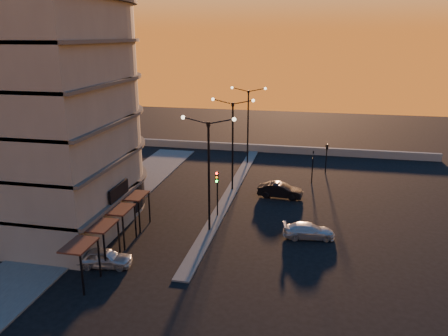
% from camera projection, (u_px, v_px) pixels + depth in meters
% --- Properties ---
extents(ground, '(120.00, 120.00, 0.00)m').
position_uv_depth(ground, '(209.00, 231.00, 35.86)').
color(ground, black).
rests_on(ground, ground).
extents(sidewalk_west, '(5.00, 40.00, 0.12)m').
position_uv_depth(sidewalk_west, '(113.00, 203.00, 41.66)').
color(sidewalk_west, '#494946').
rests_on(sidewalk_west, ground).
extents(median, '(1.20, 36.00, 0.12)m').
position_uv_depth(median, '(232.00, 190.00, 45.20)').
color(median, '#494946').
rests_on(median, ground).
extents(parapet, '(44.00, 0.50, 1.00)m').
position_uv_depth(parapet, '(269.00, 149.00, 59.65)').
color(parapet, gray).
rests_on(parapet, ground).
extents(building, '(14.35, 17.08, 25.00)m').
position_uv_depth(building, '(40.00, 80.00, 35.16)').
color(building, slate).
rests_on(building, ground).
extents(streetlamp_near, '(4.32, 0.32, 9.51)m').
position_uv_depth(streetlamp_near, '(209.00, 166.00, 34.22)').
color(streetlamp_near, black).
rests_on(streetlamp_near, ground).
extents(streetlamp_mid, '(4.32, 0.32, 9.51)m').
position_uv_depth(streetlamp_mid, '(233.00, 137.00, 43.58)').
color(streetlamp_mid, black).
rests_on(streetlamp_mid, ground).
extents(streetlamp_far, '(4.32, 0.32, 9.51)m').
position_uv_depth(streetlamp_far, '(248.00, 119.00, 52.94)').
color(streetlamp_far, black).
rests_on(streetlamp_far, ground).
extents(traffic_light_main, '(0.28, 0.44, 4.25)m').
position_uv_depth(traffic_light_main, '(217.00, 186.00, 37.70)').
color(traffic_light_main, black).
rests_on(traffic_light_main, ground).
extents(signal_east_a, '(0.13, 0.16, 3.60)m').
position_uv_depth(signal_east_a, '(313.00, 166.00, 46.82)').
color(signal_east_a, black).
rests_on(signal_east_a, ground).
extents(signal_east_b, '(0.42, 1.99, 3.60)m').
position_uv_depth(signal_east_b, '(327.00, 147.00, 49.93)').
color(signal_east_b, black).
rests_on(signal_east_b, ground).
extents(car_hatchback, '(3.99, 2.07, 1.30)m').
position_uv_depth(car_hatchback, '(105.00, 258.00, 30.19)').
color(car_hatchback, '#ADB1B5').
rests_on(car_hatchback, ground).
extents(car_sedan, '(4.45, 1.86, 1.43)m').
position_uv_depth(car_sedan, '(280.00, 190.00, 43.05)').
color(car_sedan, black).
rests_on(car_sedan, ground).
extents(car_wagon, '(4.26, 2.22, 1.18)m').
position_uv_depth(car_wagon, '(309.00, 231.00, 34.48)').
color(car_wagon, '#B5B9BD').
rests_on(car_wagon, ground).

